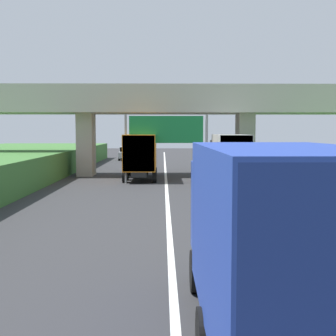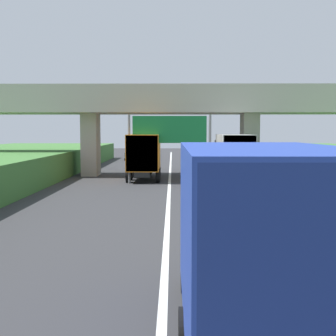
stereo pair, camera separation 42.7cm
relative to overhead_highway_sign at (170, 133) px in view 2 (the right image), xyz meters
The scene contains 9 objects.
lane_centre_stripe 3.98m from the overhead_highway_sign, 90.00° to the right, with size 0.20×101.21×0.01m, color white.
overpass_bridge 6.13m from the overhead_highway_sign, 90.00° to the left, with size 40.00×4.80×7.35m.
overhead_highway_sign is the anchor object (origin of this frame).
truck_orange 3.67m from the overhead_highway_sign, 125.32° to the left, with size 2.44×7.30×3.44m.
truck_black 5.53m from the overhead_highway_sign, 25.28° to the left, with size 2.44×7.30×3.44m.
truck_blue 24.77m from the overhead_highway_sign, 86.49° to the right, with size 2.44×7.30×3.44m.
car_yellow 18.30m from the overhead_highway_sign, 74.64° to the right, with size 1.86×4.10×1.72m.
car_silver 26.94m from the overhead_highway_sign, 100.57° to the left, with size 1.86×4.10×1.72m.
construction_barrel_3 14.89m from the overhead_highway_sign, 62.99° to the right, with size 0.57×0.57×0.90m.
Camera 2 is at (0.19, 0.48, 3.65)m, focal length 48.55 mm.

